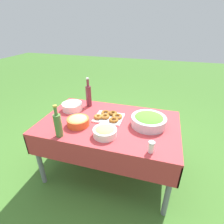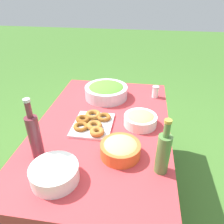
% 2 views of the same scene
% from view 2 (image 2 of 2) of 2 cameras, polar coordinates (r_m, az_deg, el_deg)
% --- Properties ---
extents(ground_plane, '(14.00, 14.00, 0.00)m').
position_cam_2_polar(ground_plane, '(1.96, -1.97, -20.07)').
color(ground_plane, '#3D6B28').
extents(picnic_table, '(1.43, 0.89, 0.69)m').
position_cam_2_polar(picnic_table, '(1.54, -2.37, -6.01)').
color(picnic_table, '#B73338').
rests_on(picnic_table, ground_plane).
extents(salad_bowl, '(0.35, 0.35, 0.12)m').
position_cam_2_polar(salad_bowl, '(1.80, -1.52, 5.59)').
color(salad_bowl, silver).
rests_on(salad_bowl, picnic_table).
extents(pasta_bowl, '(0.22, 0.22, 0.10)m').
position_cam_2_polar(pasta_bowl, '(1.22, 2.20, -9.48)').
color(pasta_bowl, '#E05B28').
rests_on(pasta_bowl, picnic_table).
extents(donut_platter, '(0.31, 0.27, 0.05)m').
position_cam_2_polar(donut_platter, '(1.47, -5.11, -2.89)').
color(donut_platter, silver).
rests_on(donut_platter, picnic_table).
extents(plate_stack, '(0.24, 0.24, 0.08)m').
position_cam_2_polar(plate_stack, '(1.13, -14.77, -15.24)').
color(plate_stack, white).
rests_on(plate_stack, picnic_table).
extents(olive_oil_bottle, '(0.07, 0.07, 0.31)m').
position_cam_2_polar(olive_oil_bottle, '(1.11, 13.25, -10.21)').
color(olive_oil_bottle, '#4C7238').
rests_on(olive_oil_bottle, picnic_table).
extents(wine_bottle, '(0.07, 0.07, 0.36)m').
position_cam_2_polar(wine_bottle, '(1.22, -19.58, -5.78)').
color(wine_bottle, maroon).
rests_on(wine_bottle, picnic_table).
extents(bread_bowl, '(0.22, 0.22, 0.09)m').
position_cam_2_polar(bread_bowl, '(1.47, 7.43, -1.87)').
color(bread_bowl, white).
rests_on(bread_bowl, picnic_table).
extents(salt_shaker, '(0.05, 0.05, 0.10)m').
position_cam_2_polar(salt_shaker, '(1.84, 11.26, 5.22)').
color(salt_shaker, white).
rests_on(salt_shaker, picnic_table).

